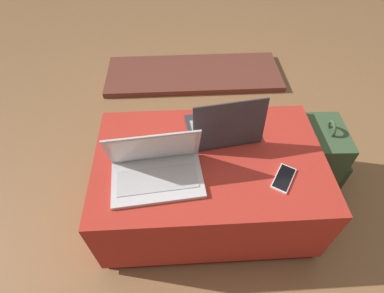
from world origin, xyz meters
The scene contains 7 objects.
ground_plane centered at (0.00, 0.00, 0.00)m, with size 14.00×14.00×0.00m, color olive.
ottoman centered at (0.00, 0.00, 0.22)m, with size 1.04×0.65×0.44m.
laptop_near centered at (-0.23, -0.09, 0.49)m, with size 0.40×0.27×0.23m.
laptop_far centered at (0.08, 0.14, 0.49)m, with size 0.35×0.28×0.25m.
cell_phone centered at (0.30, -0.13, 0.44)m, with size 0.13×0.15×0.01m.
backpack centered at (0.64, 0.18, 0.18)m, with size 0.25×0.30×0.45m.
fireplace_hearth centered at (0.00, 1.22, 0.02)m, with size 1.40×0.50×0.04m.
Camera 1 is at (-0.13, -0.84, 1.47)m, focal length 28.00 mm.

